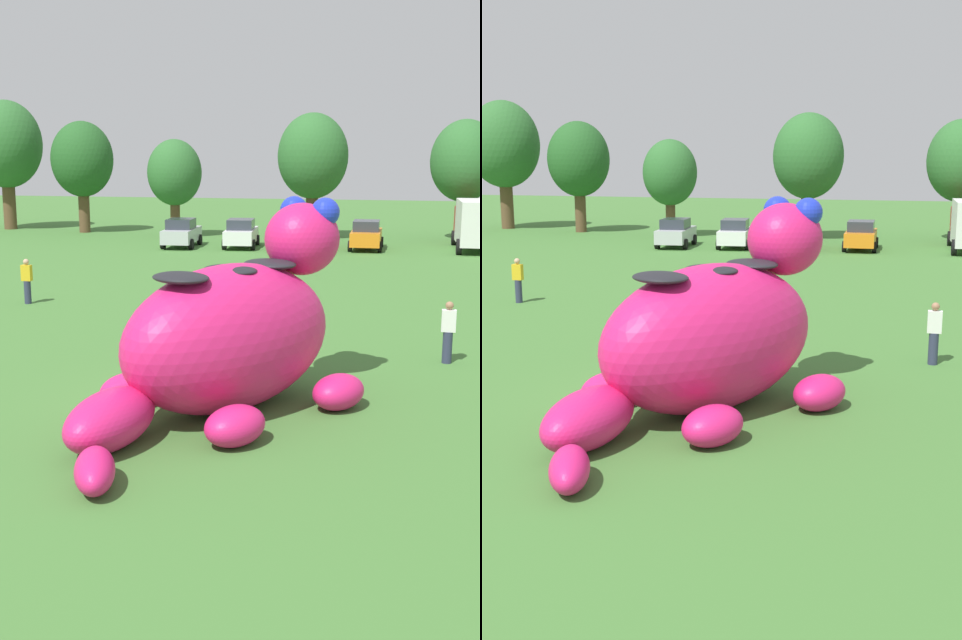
# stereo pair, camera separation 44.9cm
# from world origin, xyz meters

# --- Properties ---
(ground_plane) EXTENTS (160.00, 160.00, 0.00)m
(ground_plane) POSITION_xyz_m (0.00, 0.00, 0.00)
(ground_plane) COLOR #427533
(giant_inflatable_creature) EXTENTS (6.21, 8.97, 4.60)m
(giant_inflatable_creature) POSITION_xyz_m (1.49, -0.20, 1.68)
(giant_inflatable_creature) COLOR #E01E6B
(giant_inflatable_creature) RESTS_ON ground
(car_silver) EXTENTS (2.14, 4.20, 1.72)m
(car_silver) POSITION_xyz_m (-8.34, 29.09, 0.86)
(car_silver) COLOR #B7BABF
(car_silver) RESTS_ON ground
(car_white) EXTENTS (2.23, 4.24, 1.72)m
(car_white) POSITION_xyz_m (-4.73, 29.57, 0.86)
(car_white) COLOR white
(car_white) RESTS_ON ground
(car_red) EXTENTS (2.20, 4.23, 1.72)m
(car_red) POSITION_xyz_m (-0.89, 29.74, 0.86)
(car_red) COLOR red
(car_red) RESTS_ON ground
(car_orange) EXTENTS (1.97, 4.12, 1.72)m
(car_orange) POSITION_xyz_m (2.71, 30.17, 0.86)
(car_orange) COLOR orange
(car_orange) RESTS_ON ground
(tree_far_left) EXTENTS (5.29, 5.29, 9.40)m
(tree_far_left) POSITION_xyz_m (-24.13, 37.32, 6.15)
(tree_far_left) COLOR brown
(tree_far_left) RESTS_ON ground
(tree_left) EXTENTS (4.40, 4.40, 7.80)m
(tree_left) POSITION_xyz_m (-17.69, 36.19, 5.10)
(tree_left) COLOR brown
(tree_left) RESTS_ON ground
(tree_mid_left) EXTENTS (3.67, 3.67, 6.51)m
(tree_mid_left) POSITION_xyz_m (-10.43, 34.69, 4.26)
(tree_mid_left) COLOR brown
(tree_mid_left) RESTS_ON ground
(tree_centre_left) EXTENTS (4.60, 4.60, 8.16)m
(tree_centre_left) POSITION_xyz_m (-1.18, 35.24, 5.34)
(tree_centre_left) COLOR brown
(tree_centre_left) RESTS_ON ground
(tree_centre) EXTENTS (4.35, 4.35, 7.72)m
(tree_centre) POSITION_xyz_m (8.44, 36.45, 5.05)
(tree_centre) COLOR brown
(tree_centre) RESTS_ON ground
(spectator_near_inflatable) EXTENTS (0.38, 0.26, 1.71)m
(spectator_near_inflatable) POSITION_xyz_m (-8.84, 10.28, 0.85)
(spectator_near_inflatable) COLOR #2D334C
(spectator_near_inflatable) RESTS_ON ground
(spectator_mid_field) EXTENTS (0.38, 0.26, 1.71)m
(spectator_mid_field) POSITION_xyz_m (6.40, 4.82, 0.85)
(spectator_mid_field) COLOR #2D334C
(spectator_mid_field) RESTS_ON ground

